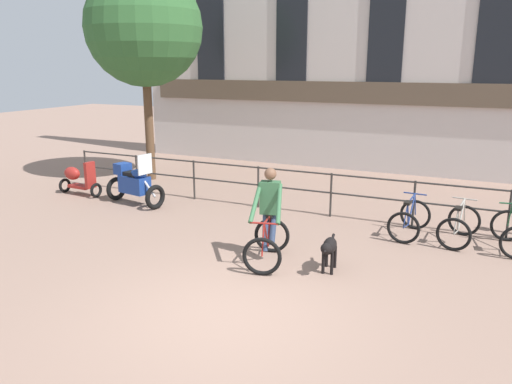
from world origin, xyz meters
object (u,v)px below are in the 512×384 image
at_px(dog, 329,248).
at_px(parked_bicycle_mid_left, 459,226).
at_px(parked_bicycle_near_lamp, 410,220).
at_px(cyclist_with_bike, 269,221).
at_px(parked_motorcycle, 134,183).
at_px(parked_scooter, 78,178).

xyz_separation_m(dog, parked_bicycle_mid_left, (1.94, 2.51, -0.08)).
height_order(parked_bicycle_near_lamp, parked_bicycle_mid_left, same).
distance_m(cyclist_with_bike, parked_bicycle_near_lamp, 3.28).
height_order(cyclist_with_bike, dog, cyclist_with_bike).
height_order(cyclist_with_bike, parked_motorcycle, cyclist_with_bike).
xyz_separation_m(parked_motorcycle, parked_scooter, (-2.03, 0.15, -0.10)).
relative_size(dog, parked_motorcycle, 0.52).
bearing_deg(dog, parked_bicycle_near_lamp, 62.23).
relative_size(dog, parked_bicycle_near_lamp, 0.76).
height_order(parked_motorcycle, parked_bicycle_mid_left, parked_motorcycle).
relative_size(cyclist_with_bike, parked_bicycle_mid_left, 1.43).
bearing_deg(parked_motorcycle, cyclist_with_bike, -102.64).
height_order(dog, parked_bicycle_mid_left, parked_bicycle_mid_left).
bearing_deg(parked_motorcycle, parked_bicycle_near_lamp, -75.27).
distance_m(cyclist_with_bike, parked_bicycle_mid_left, 3.98).
distance_m(dog, parked_motorcycle, 6.14).
bearing_deg(parked_bicycle_near_lamp, cyclist_with_bike, 53.94).
xyz_separation_m(parked_motorcycle, parked_bicycle_near_lamp, (6.76, 0.43, -0.20)).
relative_size(dog, parked_bicycle_mid_left, 0.74).
bearing_deg(dog, cyclist_with_bike, 171.13).
bearing_deg(parked_scooter, parked_bicycle_near_lamp, -84.81).
bearing_deg(cyclist_with_bike, parked_bicycle_mid_left, 24.18).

